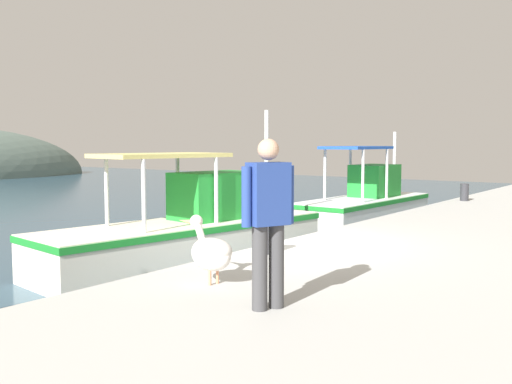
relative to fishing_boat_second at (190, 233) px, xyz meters
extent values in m
cube|color=silver|center=(-0.10, 0.01, -0.21)|extent=(6.61, 2.70, 0.89)
cube|color=#1E8C2D|center=(-0.10, 0.01, 0.16)|extent=(6.65, 2.74, 0.12)
cube|color=#1E8C2D|center=(0.69, -0.10, 0.73)|extent=(1.93, 1.32, 0.99)
cylinder|color=silver|center=(-1.62, -0.39, 0.90)|extent=(0.08, 0.08, 1.33)
cylinder|color=silver|center=(-1.44, 0.84, 0.90)|extent=(0.08, 0.08, 1.33)
cylinder|color=silver|center=(0.09, -0.64, 0.90)|extent=(0.08, 0.08, 1.33)
cylinder|color=silver|center=(0.28, 0.59, 0.90)|extent=(0.08, 0.08, 1.33)
cube|color=#D8CC72|center=(-0.67, 0.10, 1.60)|extent=(2.76, 1.67, 0.08)
cylinder|color=silver|center=(2.28, -0.34, 1.42)|extent=(0.10, 0.10, 2.36)
cube|color=white|center=(6.99, -0.55, -0.22)|extent=(5.48, 1.92, 0.87)
cube|color=#1E8C2D|center=(6.99, -0.55, 0.14)|extent=(5.53, 1.96, 0.12)
cube|color=#1E8C2D|center=(7.67, -0.57, 0.70)|extent=(1.56, 1.09, 0.96)
cylinder|color=silver|center=(5.75, -1.11, 0.94)|extent=(0.08, 0.08, 1.45)
cylinder|color=silver|center=(5.79, 0.10, 0.94)|extent=(0.08, 0.08, 1.45)
cylinder|color=silver|center=(7.21, -1.16, 0.94)|extent=(0.08, 0.08, 1.45)
cylinder|color=silver|center=(7.25, 0.05, 0.94)|extent=(0.08, 0.08, 1.45)
cube|color=#1E4CB2|center=(6.50, -0.53, 1.70)|extent=(2.24, 1.35, 0.08)
cylinder|color=silver|center=(9.02, -0.62, 1.20)|extent=(0.10, 0.10, 1.97)
torus|color=orange|center=(7.67, 0.01, 0.70)|extent=(0.54, 0.12, 0.54)
cylinder|color=tan|center=(-3.50, -3.67, 0.26)|extent=(0.04, 0.04, 0.22)
cylinder|color=tan|center=(-3.62, -3.66, 0.26)|extent=(0.04, 0.04, 0.22)
ellipsoid|color=white|center=(-3.55, -3.62, 0.51)|extent=(0.42, 0.68, 0.40)
ellipsoid|color=silver|center=(-3.56, -3.67, 0.57)|extent=(0.45, 0.59, 0.28)
cylinder|color=white|center=(-3.53, -3.43, 0.73)|extent=(0.12, 0.20, 0.27)
sphere|color=white|center=(-3.51, -3.35, 0.89)|extent=(0.18, 0.18, 0.16)
cone|color=#F2B272|center=(-3.48, -3.15, 0.87)|extent=(0.12, 0.31, 0.07)
cylinder|color=#3F3F42|center=(-3.94, -4.83, 0.58)|extent=(0.16, 0.16, 0.87)
cylinder|color=#3F3F42|center=(-4.12, -4.75, 0.58)|extent=(0.16, 0.16, 0.87)
cube|color=navy|center=(-4.03, -4.79, 1.34)|extent=(0.47, 0.38, 0.64)
cylinder|color=navy|center=(-3.80, -4.89, 1.32)|extent=(0.10, 0.10, 0.61)
cylinder|color=navy|center=(-4.26, -4.69, 1.32)|extent=(0.10, 0.10, 0.61)
sphere|color=tan|center=(-4.03, -4.79, 1.79)|extent=(0.22, 0.22, 0.22)
cylinder|color=#333338|center=(-1.56, -3.01, 0.41)|extent=(0.26, 0.26, 0.52)
cylinder|color=#333338|center=(8.56, -3.01, 0.40)|extent=(0.24, 0.24, 0.50)
camera|label=1|loc=(-8.92, -8.21, 1.86)|focal=41.41mm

